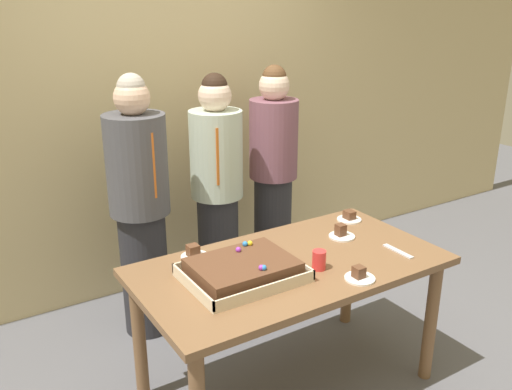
% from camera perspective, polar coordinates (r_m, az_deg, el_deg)
% --- Properties ---
extents(ground_plane, '(12.00, 12.00, 0.00)m').
position_cam_1_polar(ground_plane, '(3.28, 3.36, -19.28)').
color(ground_plane, '#5B5B60').
extents(interior_back_panel, '(8.00, 0.12, 3.00)m').
position_cam_1_polar(interior_back_panel, '(4.00, -9.84, 11.26)').
color(interior_back_panel, '#CCB784').
rests_on(interior_back_panel, ground_plane).
extents(party_table, '(1.61, 0.86, 0.78)m').
position_cam_1_polar(party_table, '(2.91, 3.62, -8.82)').
color(party_table, brown).
rests_on(party_table, ground_plane).
extents(sheet_cake, '(0.55, 0.43, 0.12)m').
position_cam_1_polar(sheet_cake, '(2.68, -1.39, -7.82)').
color(sheet_cake, beige).
rests_on(sheet_cake, party_table).
extents(plated_slice_near_left, '(0.15, 0.15, 0.08)m').
position_cam_1_polar(plated_slice_near_left, '(3.18, 8.89, -3.99)').
color(plated_slice_near_left, white).
rests_on(plated_slice_near_left, party_table).
extents(plated_slice_near_right, '(0.15, 0.15, 0.07)m').
position_cam_1_polar(plated_slice_near_right, '(2.92, -6.49, -6.10)').
color(plated_slice_near_right, white).
rests_on(plated_slice_near_right, party_table).
extents(plated_slice_far_left, '(0.15, 0.15, 0.07)m').
position_cam_1_polar(plated_slice_far_left, '(2.73, 10.73, -8.28)').
color(plated_slice_far_left, white).
rests_on(plated_slice_far_left, party_table).
extents(plated_slice_far_right, '(0.15, 0.15, 0.06)m').
position_cam_1_polar(plated_slice_far_right, '(3.43, 9.70, -2.31)').
color(plated_slice_far_right, white).
rests_on(plated_slice_far_right, party_table).
extents(drink_cup_nearest, '(0.07, 0.07, 0.10)m').
position_cam_1_polar(drink_cup_nearest, '(2.79, 6.59, -6.75)').
color(drink_cup_nearest, red).
rests_on(drink_cup_nearest, party_table).
extents(cake_server_utensil, '(0.03, 0.20, 0.01)m').
position_cam_1_polar(cake_server_utensil, '(3.07, 14.59, -5.69)').
color(cake_server_utensil, silver).
rests_on(cake_server_utensil, party_table).
extents(person_serving_front, '(0.35, 0.35, 1.63)m').
position_cam_1_polar(person_serving_front, '(3.71, -4.07, 0.43)').
color(person_serving_front, '#28282D').
rests_on(person_serving_front, ground_plane).
extents(person_green_shirt_behind, '(0.37, 0.37, 1.68)m').
position_cam_1_polar(person_green_shirt_behind, '(3.44, -12.00, -1.21)').
color(person_green_shirt_behind, '#28282D').
rests_on(person_green_shirt_behind, ground_plane).
extents(person_striped_tie_right, '(0.35, 0.35, 1.65)m').
position_cam_1_polar(person_striped_tie_right, '(3.98, 1.81, 1.98)').
color(person_striped_tie_right, '#28282D').
rests_on(person_striped_tie_right, ground_plane).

